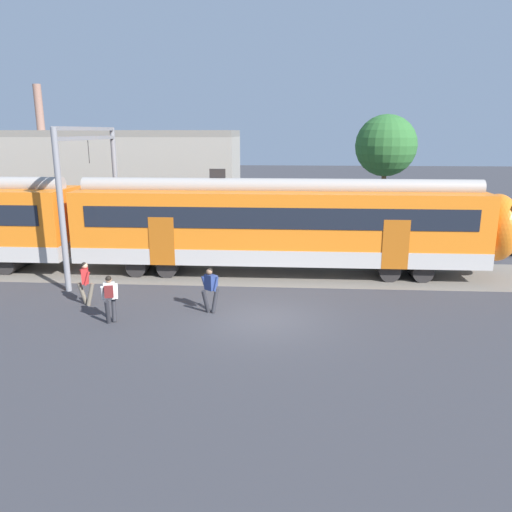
# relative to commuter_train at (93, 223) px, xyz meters

# --- Properties ---
(ground_plane) EXTENTS (160.00, 160.00, 0.00)m
(ground_plane) POSITION_rel_commuter_train_xyz_m (8.18, -5.86, -2.25)
(ground_plane) COLOR #38383D
(track_bed) EXTENTS (80.00, 4.40, 0.01)m
(track_bed) POSITION_rel_commuter_train_xyz_m (-2.48, 0.00, -2.25)
(track_bed) COLOR slate
(track_bed) RESTS_ON ground
(commuter_train) EXTENTS (38.05, 3.07, 4.73)m
(commuter_train) POSITION_rel_commuter_train_xyz_m (0.00, 0.00, 0.00)
(commuter_train) COLOR #B2ADA8
(commuter_train) RESTS_ON ground
(pedestrian_red) EXTENTS (0.71, 0.53, 1.67)m
(pedestrian_red) POSITION_rel_commuter_train_xyz_m (1.49, -4.83, -1.29)
(pedestrian_red) COLOR #6B6051
(pedestrian_red) RESTS_ON ground
(pedestrian_white) EXTENTS (0.53, 0.70, 1.67)m
(pedestrian_white) POSITION_rel_commuter_train_xyz_m (3.02, -6.52, -1.26)
(pedestrian_white) COLOR #28282D
(pedestrian_white) RESTS_ON ground
(pedestrian_navy) EXTENTS (0.67, 0.53, 1.67)m
(pedestrian_navy) POSITION_rel_commuter_train_xyz_m (6.25, -5.29, -1.26)
(pedestrian_navy) COLOR #28282D
(pedestrian_navy) RESTS_ON ground
(parked_car_silver) EXTENTS (4.07, 1.90, 1.54)m
(parked_car_silver) POSITION_rel_commuter_train_xyz_m (20.60, 4.50, -1.47)
(parked_car_silver) COLOR #B7BABF
(parked_car_silver) RESTS_ON ground
(catenary_gantry) EXTENTS (0.24, 6.64, 6.53)m
(catenary_gantry) POSITION_rel_commuter_train_xyz_m (0.05, 0.00, 2.06)
(catenary_gantry) COLOR gray
(catenary_gantry) RESTS_ON ground
(background_building) EXTENTS (15.62, 5.00, 9.20)m
(background_building) POSITION_rel_commuter_train_xyz_m (-2.18, 9.71, 0.95)
(background_building) COLOR gray
(background_building) RESTS_ON ground
(street_tree_right) EXTENTS (4.11, 4.11, 7.46)m
(street_tree_right) POSITION_rel_commuter_train_xyz_m (15.44, 12.66, 3.13)
(street_tree_right) COLOR brown
(street_tree_right) RESTS_ON ground
(street_tree_left) EXTENTS (2.93, 2.93, 6.32)m
(street_tree_left) POSITION_rel_commuter_train_xyz_m (-4.16, 11.15, 2.55)
(street_tree_left) COLOR brown
(street_tree_left) RESTS_ON ground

